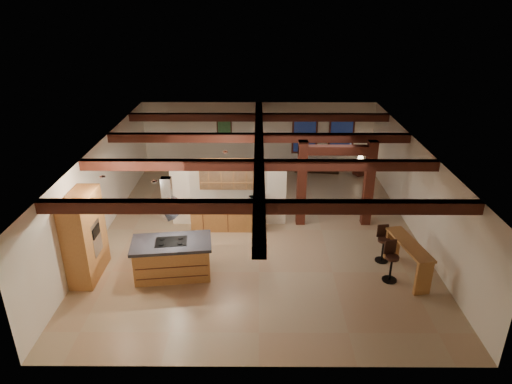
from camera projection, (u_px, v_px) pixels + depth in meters
ground at (259, 230)px, 15.03m from camera, size 12.00×12.00×0.00m
room_walls at (259, 180)px, 14.32m from camera, size 12.00×12.00×12.00m
ceiling_beams at (259, 150)px, 13.92m from camera, size 10.00×12.00×0.28m
timber_posts at (336, 175)px, 14.77m from camera, size 2.50×0.30×2.90m
partition_wall at (229, 193)px, 15.05m from camera, size 3.80×0.18×2.20m
pantry_cabinet at (85, 236)px, 12.19m from camera, size 0.67×1.60×2.40m
back_counter at (228, 215)px, 14.95m from camera, size 2.50×0.66×0.94m
upper_display_cabinet at (228, 174)px, 14.58m from camera, size 1.80×0.36×0.95m
range_hood at (169, 217)px, 11.94m from camera, size 1.10×1.10×1.40m
back_windows at (323, 135)px, 19.85m from camera, size 2.70×0.07×1.70m
framed_art at (224, 130)px, 19.79m from camera, size 0.65×0.05×0.85m
recessed_cans at (164, 169)px, 12.12m from camera, size 3.16×2.46×0.03m
kitchen_island at (173, 258)px, 12.44m from camera, size 2.26×1.39×1.06m
dining_table at (246, 181)px, 18.00m from camera, size 2.15×1.64×0.67m
sofa at (317, 165)px, 19.91m from camera, size 1.99×0.97×0.56m
microwave at (256, 200)px, 14.71m from camera, size 0.45×0.36×0.22m
bar_counter at (408, 254)px, 12.35m from camera, size 0.84×1.99×1.02m
side_table at (359, 169)px, 19.46m from camera, size 0.54×0.54×0.51m
table_lamp at (361, 158)px, 19.26m from camera, size 0.28×0.28×0.33m
bar_stool_a at (391, 261)px, 12.20m from camera, size 0.41×0.43×1.15m
bar_stool_b at (383, 243)px, 13.11m from camera, size 0.38×0.39×1.10m
dining_chairs at (246, 176)px, 17.91m from camera, size 1.83×1.83×1.11m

